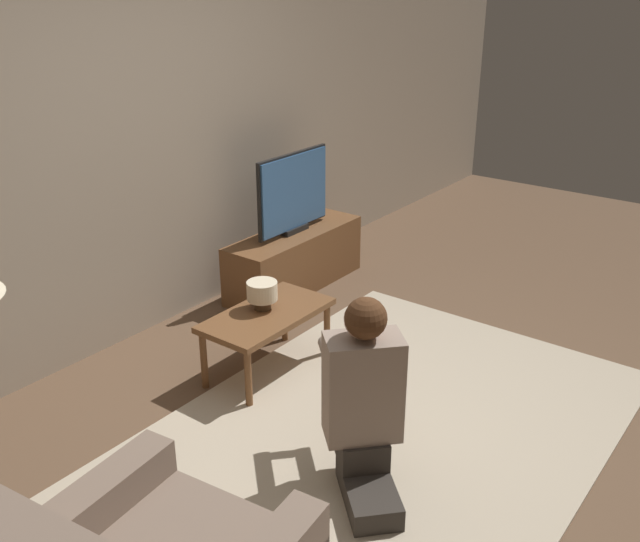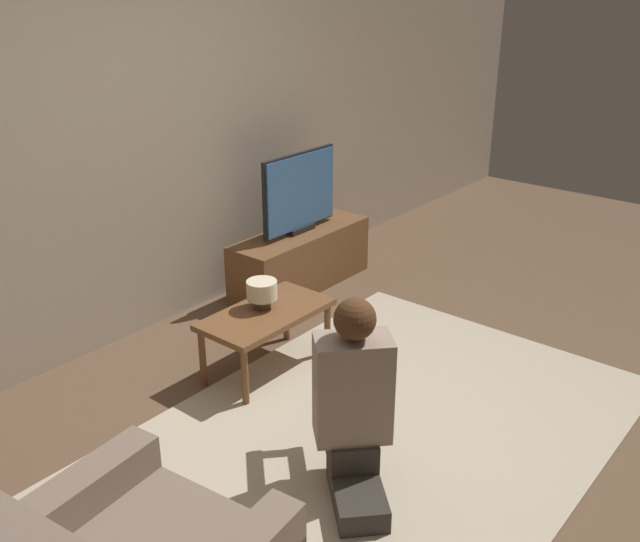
{
  "view_description": "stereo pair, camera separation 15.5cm",
  "coord_description": "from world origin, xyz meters",
  "px_view_note": "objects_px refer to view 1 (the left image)",
  "views": [
    {
      "loc": [
        -2.62,
        -1.59,
        2.22
      ],
      "look_at": [
        0.44,
        0.72,
        0.6
      ],
      "focal_mm": 40.0,
      "sensor_mm": 36.0,
      "label": 1
    },
    {
      "loc": [
        -2.53,
        -1.71,
        2.22
      ],
      "look_at": [
        0.44,
        0.72,
        0.6
      ],
      "focal_mm": 40.0,
      "sensor_mm": 36.0,
      "label": 2
    }
  ],
  "objects_px": {
    "table_lamp": "(262,293)",
    "tv": "(293,193)",
    "person_kneeling": "(363,397)",
    "coffee_table": "(267,320)"
  },
  "relations": [
    {
      "from": "table_lamp",
      "to": "person_kneeling",
      "type": "bearing_deg",
      "value": -116.72
    },
    {
      "from": "tv",
      "to": "coffee_table",
      "type": "relative_size",
      "value": 0.94
    },
    {
      "from": "table_lamp",
      "to": "tv",
      "type": "bearing_deg",
      "value": 30.14
    },
    {
      "from": "tv",
      "to": "table_lamp",
      "type": "xyz_separation_m",
      "value": [
        -1.04,
        -0.61,
        -0.25
      ]
    },
    {
      "from": "person_kneeling",
      "to": "table_lamp",
      "type": "bearing_deg",
      "value": -73.3
    },
    {
      "from": "coffee_table",
      "to": "tv",
      "type": "bearing_deg",
      "value": 31.67
    },
    {
      "from": "table_lamp",
      "to": "coffee_table",
      "type": "bearing_deg",
      "value": -113.63
    },
    {
      "from": "tv",
      "to": "table_lamp",
      "type": "bearing_deg",
      "value": -149.86
    },
    {
      "from": "coffee_table",
      "to": "person_kneeling",
      "type": "height_order",
      "value": "person_kneeling"
    },
    {
      "from": "tv",
      "to": "person_kneeling",
      "type": "distance_m",
      "value": 2.32
    }
  ]
}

